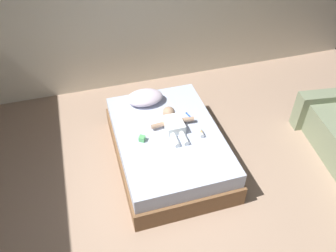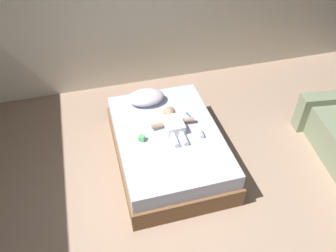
# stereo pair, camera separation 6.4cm
# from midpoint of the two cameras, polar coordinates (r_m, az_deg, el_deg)

# --- Properties ---
(ground_plane) EXTENTS (8.00, 8.00, 0.00)m
(ground_plane) POSITION_cam_midpoint_polar(r_m,az_deg,el_deg) (3.71, 2.73, -18.37)
(ground_plane) COLOR #9F826B
(wall_behind_bed) EXTENTS (8.00, 0.12, 2.68)m
(wall_behind_bed) POSITION_cam_midpoint_polar(r_m,az_deg,el_deg) (5.12, -8.17, 19.97)
(wall_behind_bed) COLOR silver
(wall_behind_bed) RESTS_ON ground_plane
(bed) EXTENTS (1.26, 1.82, 0.47)m
(bed) POSITION_cam_midpoint_polar(r_m,az_deg,el_deg) (4.20, -0.44, -3.45)
(bed) COLOR brown
(bed) RESTS_ON ground_plane
(pillow) EXTENTS (0.48, 0.33, 0.16)m
(pillow) POSITION_cam_midpoint_polar(r_m,az_deg,el_deg) (4.44, -4.38, 4.79)
(pillow) COLOR silver
(pillow) RESTS_ON bed
(baby) EXTENTS (0.54, 0.62, 0.16)m
(baby) POSITION_cam_midpoint_polar(r_m,az_deg,el_deg) (4.07, 0.39, 0.56)
(baby) COLOR white
(baby) RESTS_ON bed
(toothbrush) EXTENTS (0.05, 0.14, 0.02)m
(toothbrush) POSITION_cam_midpoint_polar(r_m,az_deg,el_deg) (4.28, 2.93, 1.95)
(toothbrush) COLOR blue
(toothbrush) RESTS_ON bed
(toy_block) EXTENTS (0.09, 0.09, 0.06)m
(toy_block) POSITION_cam_midpoint_polar(r_m,az_deg,el_deg) (3.92, -4.86, -2.13)
(toy_block) COLOR #5CB868
(toy_block) RESTS_ON bed
(baby_bottle) EXTENTS (0.06, 0.11, 0.08)m
(baby_bottle) POSITION_cam_midpoint_polar(r_m,az_deg,el_deg) (3.99, 5.13, -1.19)
(baby_bottle) COLOR white
(baby_bottle) RESTS_ON bed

